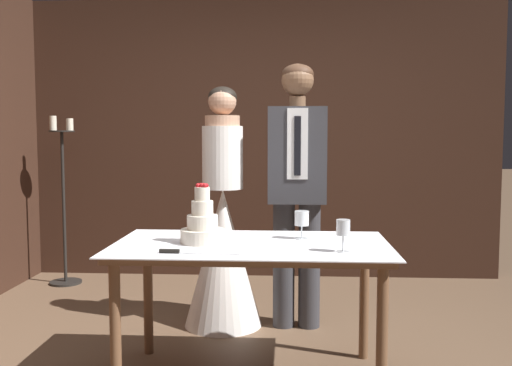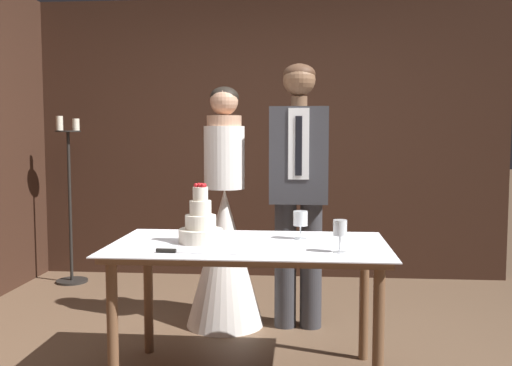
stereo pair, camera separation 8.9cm
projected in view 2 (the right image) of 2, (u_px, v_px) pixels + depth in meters
wall_back at (264, 139)px, 5.36m from camera, size 4.47×0.12×2.58m
cake_table at (249, 258)px, 3.07m from camera, size 1.48×0.83×0.75m
tiered_cake at (201, 225)px, 3.08m from camera, size 0.24×0.24×0.32m
cake_knife at (180, 252)px, 2.81m from camera, size 0.40×0.04×0.02m
wine_glass_near at (300, 219)px, 3.18m from camera, size 0.08×0.08×0.16m
wine_glass_middle at (340, 230)px, 2.82m from camera, size 0.07×0.07×0.16m
bride at (225, 239)px, 3.96m from camera, size 0.54×0.54×1.66m
groom at (299, 180)px, 3.88m from camera, size 0.39×0.25×1.81m
candle_stand at (70, 208)px, 5.11m from camera, size 0.28×0.28×1.50m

